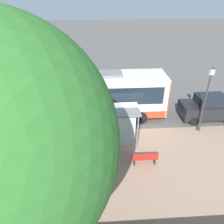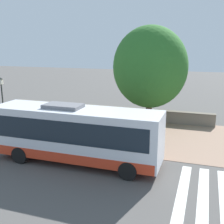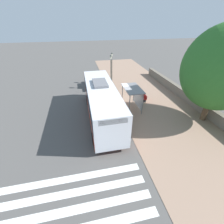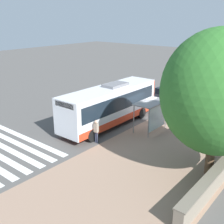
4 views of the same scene
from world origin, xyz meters
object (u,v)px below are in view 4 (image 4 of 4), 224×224
(bus_shelter, at_px, (152,107))
(shade_tree, at_px, (218,93))
(pedestrian, at_px, (96,129))
(street_lamp_near, at_px, (174,84))
(bus, at_px, (110,104))
(bench, at_px, (182,125))
(parked_car_behind_bus, at_px, (166,96))
(street_lamp_far, at_px, (189,81))

(bus_shelter, height_order, shade_tree, shade_tree)
(bus_shelter, height_order, pedestrian, bus_shelter)
(street_lamp_near, relative_size, shade_tree, 0.54)
(bus, relative_size, street_lamp_near, 2.20)
(bench, xyz_separation_m, parked_car_behind_bus, (4.63, -5.64, 0.44))
(bus, distance_m, street_lamp_far, 9.54)
(shade_tree, bearing_deg, parked_car_behind_bus, -50.24)
(street_lamp_near, xyz_separation_m, street_lamp_far, (-0.56, -2.03, -0.04))
(bus, xyz_separation_m, street_lamp_far, (-2.91, -9.04, 0.84))
(bench, relative_size, street_lamp_near, 0.31)
(bus_shelter, height_order, bench, bus_shelter)
(shade_tree, relative_size, parked_car_behind_bus, 2.12)
(bus, bearing_deg, street_lamp_near, -108.51)
(pedestrian, height_order, shade_tree, shade_tree)
(street_lamp_near, bearing_deg, pedestrian, 85.93)
(bench, distance_m, street_lamp_far, 7.24)
(bus_shelter, distance_m, shade_tree, 7.65)
(street_lamp_far, xyz_separation_m, shade_tree, (-6.78, 11.46, 2.34))
(bus_shelter, relative_size, street_lamp_far, 0.66)
(bus, relative_size, shade_tree, 1.19)
(bus_shelter, bearing_deg, shade_tree, 150.55)
(bus_shelter, height_order, parked_car_behind_bus, bus_shelter)
(street_lamp_near, bearing_deg, street_lamp_far, -105.46)
(bus_shelter, relative_size, parked_car_behind_bus, 0.75)
(bus_shelter, xyz_separation_m, shade_tree, (-6.14, 3.47, 2.96))
(pedestrian, distance_m, street_lamp_far, 12.71)
(bench, bearing_deg, street_lamp_near, -54.84)
(shade_tree, distance_m, parked_car_behind_bus, 14.47)
(street_lamp_far, height_order, parked_car_behind_bus, street_lamp_far)
(pedestrian, height_order, parked_car_behind_bus, parked_car_behind_bus)
(street_lamp_near, height_order, street_lamp_far, street_lamp_near)
(pedestrian, relative_size, bench, 1.25)
(bus, xyz_separation_m, street_lamp_near, (-2.35, -7.02, 0.88))
(bench, relative_size, parked_car_behind_bus, 0.36)
(bus, height_order, bus_shelter, bus)
(bench, relative_size, street_lamp_far, 0.32)
(street_lamp_far, distance_m, parked_car_behind_bus, 2.84)
(street_lamp_near, height_order, shade_tree, shade_tree)
(bus, xyz_separation_m, bench, (-5.45, -2.62, -1.35))
(bus_shelter, relative_size, bench, 2.08)
(bench, bearing_deg, bus_shelter, 39.58)
(street_lamp_near, distance_m, shade_tree, 12.17)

